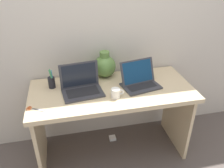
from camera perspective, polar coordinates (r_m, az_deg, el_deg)
name	(u,v)px	position (r m, az deg, el deg)	size (l,w,h in m)	color
ground_plane	(112,150)	(2.50, 0.00, -15.99)	(6.00, 6.00, 0.00)	#564C47
back_wall	(103,27)	(2.18, -2.12, 14.01)	(4.40, 0.04, 2.40)	beige
desk	(112,104)	(2.13, 0.00, -4.99)	(1.44, 0.65, 0.74)	#D1B78C
laptop_left	(81,84)	(2.00, -7.65, -0.08)	(0.36, 0.28, 0.24)	#333338
laptop_right	(139,79)	(2.08, 6.75, 1.17)	(0.36, 0.29, 0.22)	#333338
green_vase	(105,66)	(2.20, -1.80, 4.54)	(0.21, 0.21, 0.25)	#5B843D
coffee_mug	(116,93)	(1.90, 0.93, -2.25)	(0.11, 0.07, 0.08)	white
pen_cup	(52,82)	(2.10, -14.68, 0.45)	(0.06, 0.06, 0.19)	black
scissors	(32,109)	(1.89, -19.09, -5.80)	(0.14, 0.09, 0.01)	#B7B7BC
power_brick	(112,138)	(2.61, 0.11, -13.19)	(0.07, 0.07, 0.03)	white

